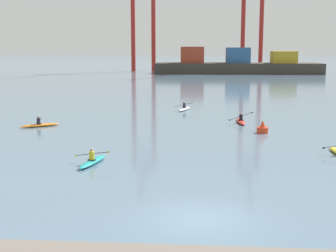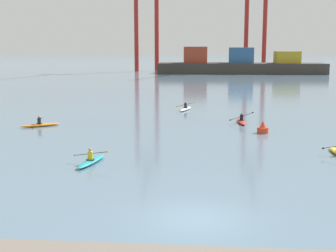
{
  "view_description": "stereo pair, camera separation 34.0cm",
  "coord_description": "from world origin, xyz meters",
  "px_view_note": "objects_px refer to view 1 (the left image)",
  "views": [
    {
      "loc": [
        0.01,
        -17.56,
        6.72
      ],
      "look_at": [
        -2.63,
        18.32,
        0.6
      ],
      "focal_mm": 49.63,
      "sensor_mm": 36.0,
      "label": 1
    },
    {
      "loc": [
        0.35,
        -17.54,
        6.72
      ],
      "look_at": [
        -2.63,
        18.32,
        0.6
      ],
      "focal_mm": 49.63,
      "sensor_mm": 36.0,
      "label": 2
    }
  ],
  "objects_px": {
    "channel_buoy": "(263,128)",
    "kayak_white": "(184,108)",
    "kayak_red": "(241,121)",
    "kayak_orange": "(40,125)",
    "gantry_crane_west": "(143,3)",
    "kayak_teal": "(93,161)",
    "container_barge": "(236,65)",
    "gantry_crane_west_mid": "(253,1)"
  },
  "relations": [
    {
      "from": "channel_buoy",
      "to": "kayak_white",
      "type": "bearing_deg",
      "value": 117.1
    },
    {
      "from": "container_barge",
      "to": "kayak_white",
      "type": "height_order",
      "value": "container_barge"
    },
    {
      "from": "kayak_teal",
      "to": "kayak_orange",
      "type": "bearing_deg",
      "value": 121.35
    },
    {
      "from": "kayak_teal",
      "to": "kayak_orange",
      "type": "height_order",
      "value": "kayak_orange"
    },
    {
      "from": "gantry_crane_west",
      "to": "kayak_orange",
      "type": "bearing_deg",
      "value": -88.33
    },
    {
      "from": "kayak_white",
      "to": "gantry_crane_west_mid",
      "type": "bearing_deg",
      "value": 79.36
    },
    {
      "from": "gantry_crane_west_mid",
      "to": "kayak_white",
      "type": "relative_size",
      "value": 11.15
    },
    {
      "from": "container_barge",
      "to": "kayak_white",
      "type": "relative_size",
      "value": 12.37
    },
    {
      "from": "channel_buoy",
      "to": "kayak_red",
      "type": "relative_size",
      "value": 0.29
    },
    {
      "from": "channel_buoy",
      "to": "kayak_orange",
      "type": "bearing_deg",
      "value": 175.34
    },
    {
      "from": "container_barge",
      "to": "gantry_crane_west",
      "type": "bearing_deg",
      "value": 162.56
    },
    {
      "from": "channel_buoy",
      "to": "kayak_orange",
      "type": "relative_size",
      "value": 0.32
    },
    {
      "from": "container_barge",
      "to": "gantry_crane_west",
      "type": "relative_size",
      "value": 1.21
    },
    {
      "from": "channel_buoy",
      "to": "kayak_white",
      "type": "height_order",
      "value": "channel_buoy"
    },
    {
      "from": "gantry_crane_west",
      "to": "channel_buoy",
      "type": "bearing_deg",
      "value": -77.16
    },
    {
      "from": "channel_buoy",
      "to": "kayak_orange",
      "type": "xyz_separation_m",
      "value": [
        -18.66,
        1.52,
        -0.19
      ]
    },
    {
      "from": "gantry_crane_west",
      "to": "gantry_crane_west_mid",
      "type": "xyz_separation_m",
      "value": [
        30.24,
        2.44,
        0.64
      ]
    },
    {
      "from": "gantry_crane_west",
      "to": "kayak_orange",
      "type": "xyz_separation_m",
      "value": [
        2.69,
        -92.15,
        -18.43
      ]
    },
    {
      "from": "kayak_red",
      "to": "gantry_crane_west",
      "type": "bearing_deg",
      "value": 102.7
    },
    {
      "from": "kayak_red",
      "to": "gantry_crane_west_mid",
      "type": "bearing_deg",
      "value": 83.61
    },
    {
      "from": "kayak_red",
      "to": "kayak_orange",
      "type": "relative_size",
      "value": 1.09
    },
    {
      "from": "kayak_orange",
      "to": "container_barge",
      "type": "bearing_deg",
      "value": 74.95
    },
    {
      "from": "container_barge",
      "to": "channel_buoy",
      "type": "xyz_separation_m",
      "value": [
        -3.97,
        -85.71,
        -1.92
      ]
    },
    {
      "from": "gantry_crane_west_mid",
      "to": "kayak_red",
      "type": "bearing_deg",
      "value": -96.39
    },
    {
      "from": "gantry_crane_west_mid",
      "to": "kayak_white",
      "type": "bearing_deg",
      "value": -100.64
    },
    {
      "from": "gantry_crane_west",
      "to": "kayak_orange",
      "type": "relative_size",
      "value": 11.18
    },
    {
      "from": "container_barge",
      "to": "kayak_red",
      "type": "relative_size",
      "value": 12.4
    },
    {
      "from": "channel_buoy",
      "to": "kayak_orange",
      "type": "height_order",
      "value": "kayak_orange"
    },
    {
      "from": "kayak_red",
      "to": "kayak_teal",
      "type": "xyz_separation_m",
      "value": [
        -9.83,
        -15.61,
        0.0
      ]
    },
    {
      "from": "kayak_red",
      "to": "kayak_teal",
      "type": "height_order",
      "value": "kayak_red"
    },
    {
      "from": "channel_buoy",
      "to": "kayak_red",
      "type": "xyz_separation_m",
      "value": [
        -1.34,
        4.82,
        -0.19
      ]
    },
    {
      "from": "gantry_crane_west_mid",
      "to": "kayak_red",
      "type": "xyz_separation_m",
      "value": [
        -10.22,
        -91.28,
        -19.07
      ]
    },
    {
      "from": "channel_buoy",
      "to": "kayak_white",
      "type": "relative_size",
      "value": 0.29
    },
    {
      "from": "gantry_crane_west_mid",
      "to": "kayak_white",
      "type": "xyz_separation_m",
      "value": [
        -15.6,
        -83.0,
        -19.07
      ]
    },
    {
      "from": "kayak_orange",
      "to": "gantry_crane_west",
      "type": "bearing_deg",
      "value": 91.67
    },
    {
      "from": "gantry_crane_west",
      "to": "kayak_white",
      "type": "bearing_deg",
      "value": -79.7
    },
    {
      "from": "channel_buoy",
      "to": "kayak_white",
      "type": "xyz_separation_m",
      "value": [
        -6.71,
        13.11,
        -0.19
      ]
    },
    {
      "from": "gantry_crane_west",
      "to": "kayak_red",
      "type": "relative_size",
      "value": 10.28
    },
    {
      "from": "channel_buoy",
      "to": "kayak_red",
      "type": "height_order",
      "value": "kayak_red"
    },
    {
      "from": "kayak_red",
      "to": "kayak_orange",
      "type": "distance_m",
      "value": 17.64
    },
    {
      "from": "kayak_red",
      "to": "container_barge",
      "type": "bearing_deg",
      "value": 86.24
    },
    {
      "from": "kayak_white",
      "to": "kayak_orange",
      "type": "height_order",
      "value": "kayak_orange"
    }
  ]
}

